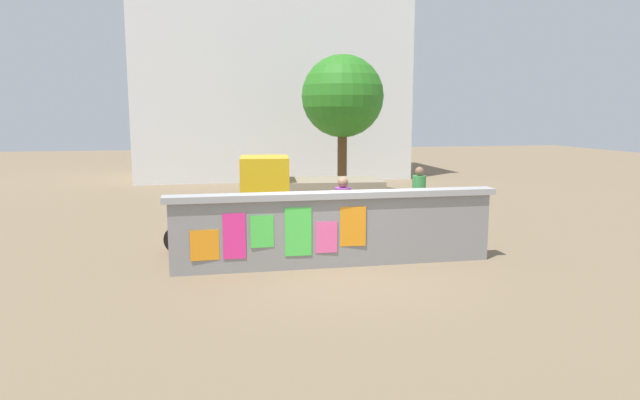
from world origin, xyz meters
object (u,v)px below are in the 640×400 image
(bicycle_near, at_px, (426,227))
(tree_roadside, at_px, (343,97))
(person_bystander, at_px, (419,192))
(motorcycle, at_px, (210,232))
(person_walking, at_px, (343,207))
(auto_rickshaw_truck, at_px, (304,193))

(bicycle_near, bearing_deg, tree_roadside, 90.85)
(person_bystander, distance_m, tree_roadside, 6.85)
(motorcycle, distance_m, tree_roadside, 9.59)
(person_bystander, bearing_deg, person_walking, -142.21)
(auto_rickshaw_truck, distance_m, person_walking, 2.88)
(motorcycle, bearing_deg, person_bystander, 15.51)
(auto_rickshaw_truck, distance_m, tree_roadside, 6.40)
(auto_rickshaw_truck, relative_size, person_bystander, 2.30)
(auto_rickshaw_truck, bearing_deg, person_walking, -83.04)
(motorcycle, height_order, tree_roadside, tree_roadside)
(bicycle_near, height_order, person_bystander, person_bystander)
(bicycle_near, bearing_deg, motorcycle, -178.91)
(motorcycle, xyz_separation_m, bicycle_near, (4.82, 0.09, -0.10))
(person_walking, distance_m, person_bystander, 3.05)
(auto_rickshaw_truck, bearing_deg, tree_roadside, 66.66)
(auto_rickshaw_truck, relative_size, bicycle_near, 2.18)
(motorcycle, height_order, bicycle_near, bicycle_near)
(person_walking, bearing_deg, person_bystander, 37.79)
(person_bystander, relative_size, tree_roadside, 0.33)
(motorcycle, relative_size, person_bystander, 1.16)
(auto_rickshaw_truck, distance_m, bicycle_near, 3.40)
(auto_rickshaw_truck, height_order, motorcycle, auto_rickshaw_truck)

